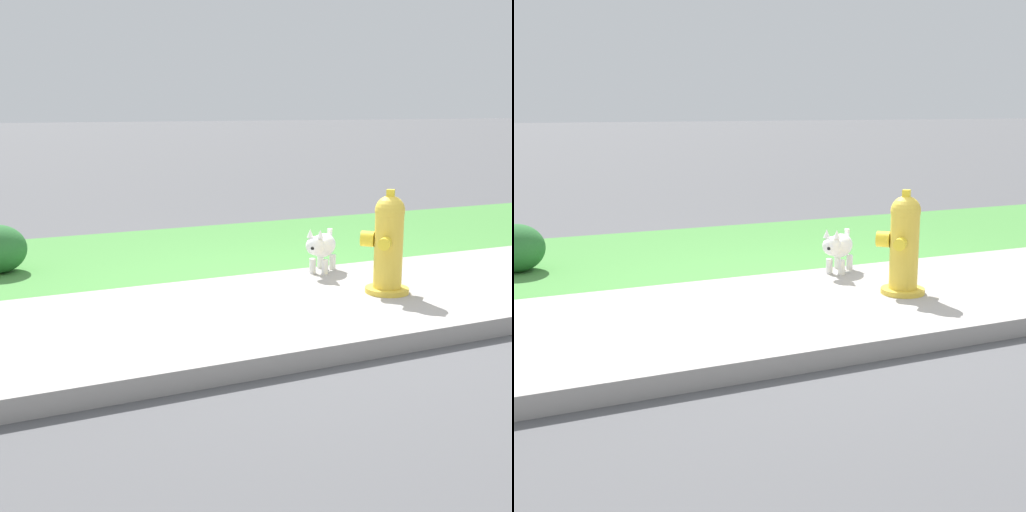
# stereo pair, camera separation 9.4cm
# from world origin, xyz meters

# --- Properties ---
(ground_plane) EXTENTS (120.00, 120.00, 0.00)m
(ground_plane) POSITION_xyz_m (0.00, 0.00, 0.00)
(ground_plane) COLOR #515154
(sidewalk_pavement) EXTENTS (18.00, 2.01, 0.01)m
(sidewalk_pavement) POSITION_xyz_m (0.00, 0.00, 0.01)
(sidewalk_pavement) COLOR #9E9993
(sidewalk_pavement) RESTS_ON ground
(grass_verge) EXTENTS (18.00, 2.52, 0.01)m
(grass_verge) POSITION_xyz_m (0.00, 2.27, 0.00)
(grass_verge) COLOR #47893D
(grass_verge) RESTS_ON ground
(street_curb) EXTENTS (18.00, 0.16, 0.12)m
(street_curb) POSITION_xyz_m (0.00, -1.09, 0.06)
(street_curb) COLOR #9E9993
(street_curb) RESTS_ON ground
(fire_hydrant_near_corner) EXTENTS (0.36, 0.36, 0.80)m
(fire_hydrant_near_corner) POSITION_xyz_m (0.68, 0.01, 0.39)
(fire_hydrant_near_corner) COLOR gold
(fire_hydrant_near_corner) RESTS_ON ground
(small_white_dog) EXTENTS (0.44, 0.42, 0.41)m
(small_white_dog) POSITION_xyz_m (0.57, 0.81, 0.23)
(small_white_dog) COLOR white
(small_white_dog) RESTS_ON ground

